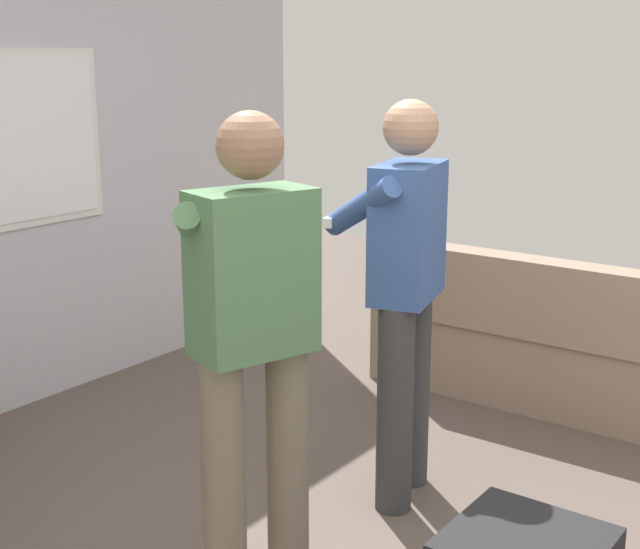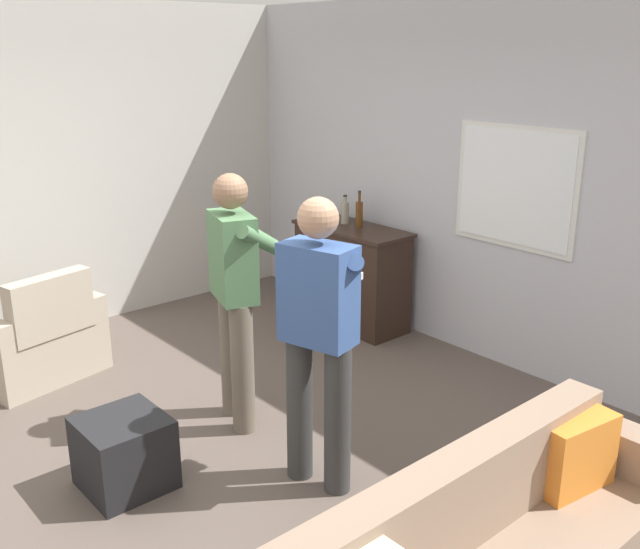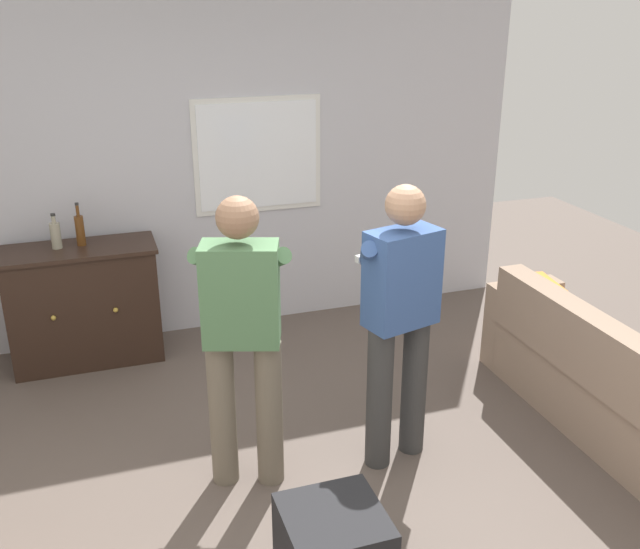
# 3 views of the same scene
# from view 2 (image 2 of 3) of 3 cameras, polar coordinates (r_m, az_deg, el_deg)

# --- Properties ---
(ground) EXTENTS (10.40, 10.40, 0.00)m
(ground) POSITION_cam_2_polar(r_m,az_deg,el_deg) (4.57, -10.25, -14.35)
(ground) COLOR brown
(wall_back_with_window) EXTENTS (5.20, 0.15, 2.80)m
(wall_back_with_window) POSITION_cam_2_polar(r_m,az_deg,el_deg) (5.76, 12.39, 7.27)
(wall_back_with_window) COLOR silver
(wall_back_with_window) RESTS_ON ground
(wall_side_left) EXTENTS (0.12, 5.20, 2.80)m
(wall_side_left) POSITION_cam_2_polar(r_m,az_deg,el_deg) (6.42, -23.42, 7.27)
(wall_side_left) COLOR beige
(wall_side_left) RESTS_ON ground
(armchair) EXTENTS (0.81, 0.99, 0.85)m
(armchair) POSITION_cam_2_polar(r_m,az_deg,el_deg) (5.80, -21.63, -5.01)
(armchair) COLOR #B2A38E
(armchair) RESTS_ON ground
(sideboard_cabinet) EXTENTS (1.10, 0.49, 0.90)m
(sideboard_cabinet) POSITION_cam_2_polar(r_m,az_deg,el_deg) (6.40, 2.53, -0.07)
(sideboard_cabinet) COLOR black
(sideboard_cabinet) RESTS_ON ground
(bottle_wine_green) EXTENTS (0.06, 0.06, 0.32)m
(bottle_wine_green) POSITION_cam_2_polar(r_m,az_deg,el_deg) (6.25, 3.16, 4.92)
(bottle_wine_green) COLOR #593314
(bottle_wine_green) RESTS_ON sideboard_cabinet
(bottle_liquor_amber) EXTENTS (0.07, 0.07, 0.26)m
(bottle_liquor_amber) POSITION_cam_2_polar(r_m,az_deg,el_deg) (6.37, 2.01, 5.01)
(bottle_liquor_amber) COLOR gray
(bottle_liquor_amber) RESTS_ON sideboard_cabinet
(ottoman) EXTENTS (0.46, 0.46, 0.42)m
(ottoman) POSITION_cam_2_polar(r_m,az_deg,el_deg) (4.32, -15.39, -13.58)
(ottoman) COLOR black
(ottoman) RESTS_ON ground
(person_standing_left) EXTENTS (0.53, 0.52, 1.68)m
(person_standing_left) POSITION_cam_2_polar(r_m,az_deg,el_deg) (4.57, -6.75, -1.16)
(person_standing_left) COLOR #6B6051
(person_standing_left) RESTS_ON ground
(person_standing_right) EXTENTS (0.54, 0.51, 1.68)m
(person_standing_right) POSITION_cam_2_polar(r_m,az_deg,el_deg) (3.88, -0.05, -4.56)
(person_standing_right) COLOR #383838
(person_standing_right) RESTS_ON ground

